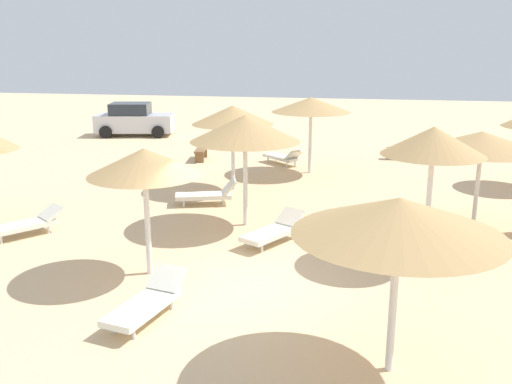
% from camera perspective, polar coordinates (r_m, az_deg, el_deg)
% --- Properties ---
extents(ground_plane, '(80.00, 80.00, 0.00)m').
position_cam_1_polar(ground_plane, '(11.84, -2.63, -9.32)').
color(ground_plane, '#DBBA8C').
extents(parasol_0, '(2.70, 2.70, 2.83)m').
position_cam_1_polar(parasol_0, '(18.79, -2.36, 7.72)').
color(parasol_0, silver).
rests_on(parasol_0, ground).
extents(parasol_1, '(2.37, 2.37, 2.74)m').
position_cam_1_polar(parasol_1, '(11.89, -11.15, 2.93)').
color(parasol_1, silver).
rests_on(parasol_1, ground).
extents(parasol_2, '(2.95, 2.95, 2.86)m').
position_cam_1_polar(parasol_2, '(21.36, 5.55, 8.70)').
color(parasol_2, silver).
rests_on(parasol_2, ground).
extents(parasol_4, '(3.13, 3.13, 2.54)m').
position_cam_1_polar(parasol_4, '(16.36, 21.73, 4.75)').
color(parasol_4, silver).
rests_on(parasol_4, ground).
extents(parasol_5, '(2.92, 2.92, 3.00)m').
position_cam_1_polar(parasol_5, '(14.94, -1.10, 6.39)').
color(parasol_5, silver).
rests_on(parasol_5, ground).
extents(parasol_8, '(2.27, 2.27, 3.08)m').
position_cam_1_polar(parasol_8, '(12.95, 17.39, 4.85)').
color(parasol_8, silver).
rests_on(parasol_8, ground).
extents(parasol_9, '(3.07, 3.07, 2.73)m').
position_cam_1_polar(parasol_9, '(8.31, 14.15, -2.44)').
color(parasol_9, silver).
rests_on(parasol_9, ground).
extents(lounger_0, '(1.97, 1.15, 0.78)m').
position_cam_1_polar(lounger_0, '(17.43, -4.85, -0.23)').
color(lounger_0, silver).
rests_on(lounger_0, ground).
extents(lounger_1, '(1.06, 1.99, 0.71)m').
position_cam_1_polar(lounger_1, '(10.59, -10.87, -10.76)').
color(lounger_1, silver).
rests_on(lounger_1, ground).
extents(lounger_2, '(1.82, 1.74, 0.72)m').
position_cam_1_polar(lounger_2, '(23.08, 2.79, 3.54)').
color(lounger_2, silver).
rests_on(lounger_2, ground).
extents(lounger_5, '(1.51, 1.96, 0.69)m').
position_cam_1_polar(lounger_5, '(14.12, 1.85, -3.87)').
color(lounger_5, silver).
rests_on(lounger_5, ground).
extents(lounger_6, '(1.66, 1.91, 0.65)m').
position_cam_1_polar(lounger_6, '(15.78, -22.03, -2.97)').
color(lounger_6, silver).
rests_on(lounger_6, ground).
extents(bench_0, '(1.53, 0.54, 0.49)m').
position_cam_1_polar(bench_0, '(24.94, 14.77, 3.98)').
color(bench_0, brown).
rests_on(bench_0, ground).
extents(bench_1, '(0.60, 1.54, 0.49)m').
position_cam_1_polar(bench_1, '(24.10, -5.53, 4.04)').
color(bench_1, brown).
rests_on(bench_1, ground).
extents(parked_car, '(4.24, 2.56, 1.72)m').
position_cam_1_polar(parked_car, '(30.95, -12.17, 7.08)').
color(parked_car, silver).
rests_on(parked_car, ground).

